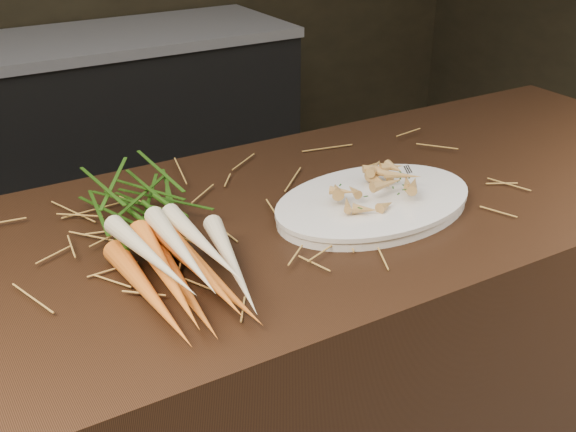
# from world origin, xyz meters

# --- Properties ---
(back_counter) EXTENTS (1.82, 0.62, 0.84)m
(back_counter) POSITION_xyz_m (0.30, 2.18, 0.42)
(back_counter) COLOR black
(back_counter) RESTS_ON ground
(straw_bedding) EXTENTS (1.40, 0.60, 0.02)m
(straw_bedding) POSITION_xyz_m (0.00, 0.30, 0.91)
(straw_bedding) COLOR #A3763A
(straw_bedding) RESTS_ON main_counter
(root_veg_bunch) EXTENTS (0.20, 0.55, 0.10)m
(root_veg_bunch) POSITION_xyz_m (-0.07, 0.29, 0.95)
(root_veg_bunch) COLOR #CA6317
(root_veg_bunch) RESTS_ON main_counter
(serving_platter) EXTENTS (0.41, 0.29, 0.02)m
(serving_platter) POSITION_xyz_m (0.33, 0.23, 0.91)
(serving_platter) COLOR white
(serving_platter) RESTS_ON main_counter
(roasted_veg_heap) EXTENTS (0.20, 0.16, 0.04)m
(roasted_veg_heap) POSITION_xyz_m (0.33, 0.23, 0.94)
(roasted_veg_heap) COLOR #C38E40
(roasted_veg_heap) RESTS_ON serving_platter
(serving_fork) EXTENTS (0.08, 0.14, 0.00)m
(serving_fork) POSITION_xyz_m (0.47, 0.23, 0.92)
(serving_fork) COLOR silver
(serving_fork) RESTS_ON serving_platter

